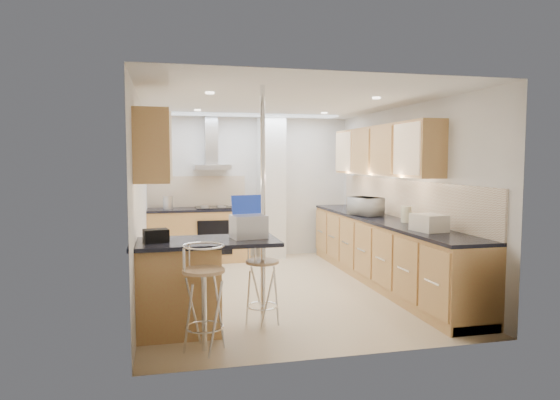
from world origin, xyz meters
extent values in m
plane|color=beige|center=(0.00, 0.00, 0.00)|extent=(4.80, 4.80, 0.00)
cube|color=silver|center=(0.00, 2.40, 1.25)|extent=(3.60, 0.04, 2.50)
cube|color=silver|center=(0.00, -2.40, 1.25)|extent=(3.60, 0.04, 2.50)
cube|color=silver|center=(-1.80, 0.00, 1.25)|extent=(0.04, 4.80, 2.50)
cube|color=silver|center=(1.80, 0.00, 1.25)|extent=(0.04, 4.80, 2.50)
cube|color=white|center=(0.00, 0.00, 2.50)|extent=(3.60, 4.80, 0.02)
cube|color=tan|center=(1.63, 0.40, 1.88)|extent=(0.34, 3.00, 0.72)
cube|color=tan|center=(-1.63, -1.35, 1.88)|extent=(0.34, 0.62, 0.72)
cube|color=white|center=(1.79, 0.00, 1.18)|extent=(0.03, 4.40, 0.56)
cube|color=white|center=(-0.95, 2.38, 1.18)|extent=(1.70, 0.03, 0.56)
cube|color=white|center=(0.35, 2.20, 1.25)|extent=(0.45, 0.40, 2.50)
cube|color=silver|center=(-0.70, 2.15, 1.62)|extent=(0.62, 0.48, 0.08)
cube|color=silver|center=(-0.70, 2.29, 2.06)|extent=(0.22, 0.20, 0.88)
cylinder|color=silver|center=(-0.53, -1.45, 1.25)|extent=(0.05, 0.05, 2.50)
cube|color=black|center=(-0.70, 1.79, 0.45)|extent=(0.58, 0.02, 0.58)
cube|color=black|center=(-0.70, 2.10, 0.93)|extent=(0.58, 0.50, 0.02)
cube|color=tan|center=(0.00, 1.80, 2.48)|extent=(2.80, 0.35, 0.02)
cube|color=tan|center=(1.50, 0.00, 0.44)|extent=(0.60, 4.40, 0.88)
cube|color=black|center=(1.50, 0.00, 0.90)|extent=(0.63, 4.40, 0.04)
cube|color=tan|center=(-0.95, 2.10, 0.44)|extent=(1.70, 0.60, 0.88)
cube|color=black|center=(-0.95, 2.10, 0.90)|extent=(1.70, 0.63, 0.04)
cube|color=tan|center=(-1.12, -1.45, 0.45)|extent=(1.35, 0.62, 0.90)
cube|color=black|center=(-1.12, -1.45, 0.92)|extent=(1.47, 0.72, 0.04)
imported|color=white|center=(1.40, 0.42, 1.05)|extent=(0.46, 0.56, 0.27)
cube|color=#ADAFB5|center=(-0.67, -1.42, 1.06)|extent=(0.38, 0.31, 0.24)
cube|color=black|center=(-1.60, -1.46, 1.00)|extent=(0.26, 0.21, 0.13)
cylinder|color=white|center=(1.53, 1.09, 1.02)|extent=(0.13, 0.13, 0.20)
cylinder|color=white|center=(1.47, 1.18, 1.00)|extent=(0.12, 0.12, 0.16)
cylinder|color=beige|center=(1.61, -0.46, 1.03)|extent=(0.17, 0.17, 0.22)
cylinder|color=white|center=(1.63, -1.28, 0.99)|extent=(0.11, 0.11, 0.15)
cube|color=white|center=(1.47, -1.27, 1.02)|extent=(0.35, 0.41, 0.20)
cylinder|color=silver|center=(-1.45, 2.10, 1.03)|extent=(0.16, 0.16, 0.22)
camera|label=1|loc=(-1.53, -6.46, 1.75)|focal=32.00mm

